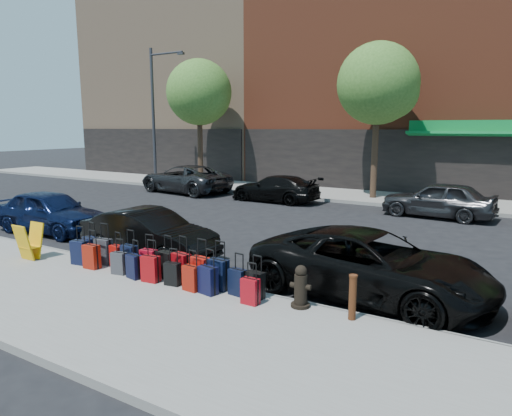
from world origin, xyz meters
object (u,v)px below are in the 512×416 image
Objects in this scene: tree_center at (381,86)px; display_rack at (29,242)px; bollard at (353,297)px; car_near_2 at (370,265)px; car_far_1 at (275,188)px; car_near_0 at (50,212)px; tree_left at (201,94)px; suitcase_front_5 at (167,265)px; fire_hydrant at (301,288)px; car_far_2 at (438,199)px; car_far_0 at (185,179)px; car_near_1 at (149,234)px; streetlight at (155,108)px.

tree_center is 16.37m from display_rack.
bollard is 8.43m from display_rack.
tree_center reaches higher than car_near_2.
car_far_1 is (-4.06, -2.75, -4.78)m from tree_center.
display_rack is 3.83m from car_near_0.
car_near_0 is at bearing 137.00° from display_rack.
tree_left is 7.42× the size of suitcase_front_5.
display_rack is 0.18× the size of car_near_2.
tree_left is 20.07m from fire_hydrant.
display_rack is 14.44m from car_far_2.
car_near_0 is 10.09m from car_far_0.
tree_left is 1.72× the size of car_far_2.
suitcase_front_5 is 0.25× the size of car_near_1.
tree_center is 0.91× the size of streetlight.
tree_left is 3.11m from streetlight.
streetlight is at bearing 24.43° from car_near_0.
car_near_0 is at bearing 170.21° from bollard.
streetlight is at bearing 141.70° from bollard.
car_far_1 reaches higher than display_rack.
suitcase_front_5 is 1.20× the size of fire_hydrant.
bollard is 0.16× the size of car_near_2.
tree_left is 5.37m from car_far_0.
fire_hydrant is at bearing 176.87° from bollard.
car_far_2 is (-0.48, 11.42, 0.15)m from bollard.
display_rack is at bearing -175.57° from bollard.
car_near_2 reaches higher than fire_hydrant.
tree_center is 13.94m from car_near_1.
display_rack is at bearing -135.36° from car_near_0.
suitcase_front_5 is (9.93, -14.28, -4.95)m from tree_left.
car_near_2 reaches higher than suitcase_front_5.
car_far_0 is at bearing -165.36° from tree_center.
tree_left is at bearing -156.07° from car_far_0.
bollard is at bearing -102.82° from car_near_1.
tree_center is 1.72× the size of car_far_2.
car_far_1 is (-1.61, 10.12, -0.02)m from car_near_1.
bollard is 0.20× the size of car_near_0.
car_far_1 is (-6.82, 11.50, 0.11)m from fire_hydrant.
tree_center is 7.42× the size of suitcase_front_5.
fire_hydrant is 0.19× the size of car_far_2.
tree_center is 15.57m from bollard.
tree_left reaches higher than fire_hydrant.
car_near_1 is at bearing 97.92° from car_near_2.
car_far_1 is (6.44, -2.75, -4.78)m from tree_left.
car_far_2 is at bearing 56.26° from display_rack.
car_far_2 is at bearing -7.45° from streetlight.
car_far_1 is at bearing -12.33° from streetlight.
suitcase_front_5 is 0.23× the size of car_near_0.
car_near_2 is 12.55m from car_far_1.
car_far_1 is at bearing -23.13° from tree_left.
suitcase_front_5 is at bearing -55.18° from tree_left.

